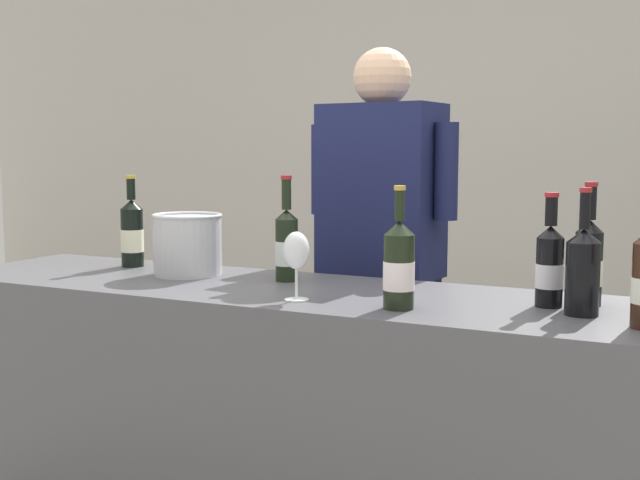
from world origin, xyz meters
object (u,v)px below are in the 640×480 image
(wine_bottle_5, at_px, (589,262))
(wine_glass, at_px, (296,253))
(ice_bucket, at_px, (188,244))
(wine_bottle_3, at_px, (583,269))
(person_server, at_px, (380,290))
(wine_bottle_0, at_px, (550,265))
(wine_bottle_1, at_px, (287,244))
(wine_bottle_6, at_px, (399,266))
(wine_bottle_4, at_px, (132,233))

(wine_bottle_5, distance_m, wine_glass, 0.78)
(wine_glass, height_order, ice_bucket, ice_bucket)
(wine_bottle_3, bearing_deg, person_server, 143.11)
(wine_bottle_0, distance_m, ice_bucket, 1.17)
(wine_bottle_0, bearing_deg, wine_bottle_5, 35.52)
(wine_bottle_1, height_order, wine_bottle_6, wine_bottle_1)
(wine_glass, bearing_deg, wine_bottle_3, 10.76)
(wine_bottle_5, xyz_separation_m, wine_bottle_6, (-0.43, -0.26, -0.00))
(wine_glass, xyz_separation_m, person_server, (-0.04, 0.72, -0.22))
(wine_bottle_1, xyz_separation_m, ice_bucket, (-0.35, -0.03, -0.01))
(wine_bottle_4, bearing_deg, wine_bottle_5, -1.37)
(wine_bottle_3, bearing_deg, ice_bucket, 175.31)
(wine_bottle_3, height_order, wine_bottle_5, wine_bottle_5)
(wine_glass, bearing_deg, wine_bottle_6, 2.89)
(wine_bottle_3, relative_size, wine_glass, 1.68)
(wine_bottle_4, distance_m, wine_bottle_5, 1.55)
(wine_bottle_0, bearing_deg, wine_bottle_3, -38.88)
(wine_bottle_6, bearing_deg, wine_bottle_3, 15.80)
(wine_bottle_1, height_order, wine_bottle_4, wine_bottle_1)
(wine_bottle_1, height_order, person_server, person_server)
(wine_bottle_0, xyz_separation_m, wine_bottle_6, (-0.35, -0.20, 0.00))
(wine_bottle_6, relative_size, wine_glass, 1.69)
(wine_bottle_3, bearing_deg, wine_bottle_6, -164.20)
(wine_bottle_6, bearing_deg, wine_glass, -177.11)
(wine_bottle_3, xyz_separation_m, person_server, (-0.77, 0.58, -0.20))
(wine_bottle_1, height_order, wine_bottle_3, wine_bottle_1)
(wine_bottle_4, distance_m, wine_glass, 0.88)
(wine_bottle_4, bearing_deg, wine_bottle_6, -15.10)
(wine_glass, xyz_separation_m, ice_bucket, (-0.53, 0.24, -0.03))
(wine_bottle_0, xyz_separation_m, wine_bottle_3, (0.09, -0.08, 0.00))
(wine_bottle_0, height_order, ice_bucket, wine_bottle_0)
(wine_bottle_5, distance_m, person_server, 0.91)
(wine_bottle_1, relative_size, wine_bottle_6, 1.04)
(wine_bottle_1, xyz_separation_m, wine_bottle_4, (-0.64, 0.04, 0.00))
(wine_bottle_0, distance_m, wine_bottle_6, 0.40)
(wine_glass, relative_size, person_server, 0.11)
(wine_bottle_3, distance_m, person_server, 0.98)
(wine_bottle_3, height_order, wine_bottle_4, wine_bottle_4)
(wine_bottle_1, relative_size, wine_bottle_4, 1.03)
(wine_bottle_6, bearing_deg, wine_bottle_0, 30.08)
(ice_bucket, bearing_deg, wine_bottle_6, -15.44)
(wine_glass, relative_size, ice_bucket, 0.82)
(ice_bucket, bearing_deg, wine_bottle_3, -4.69)
(wine_bottle_5, distance_m, wine_bottle_6, 0.51)
(ice_bucket, bearing_deg, wine_bottle_1, 5.54)
(wine_bottle_5, bearing_deg, ice_bucket, -178.39)
(wine_bottle_1, xyz_separation_m, wine_glass, (0.18, -0.28, 0.01))
(wine_bottle_3, xyz_separation_m, wine_bottle_5, (-0.00, 0.14, 0.00))
(wine_bottle_1, relative_size, wine_bottle_3, 1.04)
(wine_glass, bearing_deg, person_server, 93.07)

